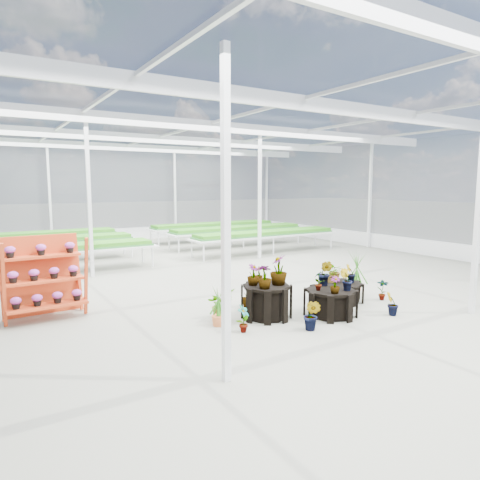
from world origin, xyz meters
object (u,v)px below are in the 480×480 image
plinth_low (341,292)px  shelf_rack (44,278)px  plinth_tall (266,301)px  plinth_mid (330,303)px

plinth_low → shelf_rack: (-6.06, 2.24, 0.61)m
shelf_rack → plinth_tall: bearing=-33.4°
plinth_mid → shelf_rack: bearing=149.8°
plinth_mid → plinth_low: bearing=35.0°
plinth_tall → shelf_rack: 4.54m
plinth_tall → plinth_low: size_ratio=1.01×
plinth_tall → plinth_mid: bearing=-26.6°
plinth_low → plinth_tall: bearing=-177.4°
plinth_low → shelf_rack: size_ratio=0.59×
shelf_rack → plinth_mid: bearing=-32.3°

